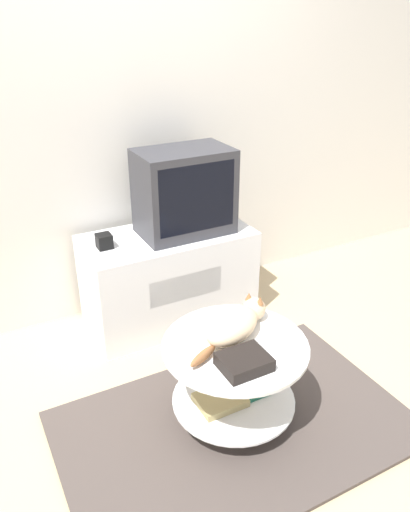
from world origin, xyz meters
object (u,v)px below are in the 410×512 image
at_px(tv, 184,192).
at_px(cat, 235,324).
at_px(speaker, 104,241).
at_px(dvd_box, 244,362).

xyz_separation_m(tv, cat, (-0.18, -0.90, -0.33)).
bearing_deg(cat, speaker, 84.50).
xyz_separation_m(dvd_box, cat, (0.09, 0.22, 0.03)).
relative_size(dvd_box, cat, 0.40).
bearing_deg(dvd_box, tv, 76.53).
height_order(dvd_box, cat, cat).
distance_m(speaker, dvd_box, 1.17).
bearing_deg(cat, tv, 53.29).
bearing_deg(tv, dvd_box, -103.47).
height_order(tv, speaker, tv).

